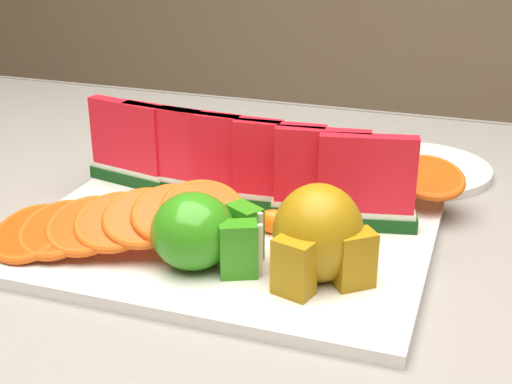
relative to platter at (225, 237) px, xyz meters
The scene contains 11 objects.
table 0.12m from the platter, behind, with size 1.40×0.90×0.75m.
tablecloth 0.06m from the platter, behind, with size 1.53×1.03×0.20m.
platter is the anchor object (origin of this frame).
apple_cluster 0.08m from the platter, 85.91° to the right, with size 0.10×0.09×0.07m.
pear_cluster 0.13m from the platter, 26.55° to the right, with size 0.10×0.10×0.09m.
side_plate 0.30m from the platter, 58.70° to the left, with size 0.19×0.19×0.01m.
fork 0.29m from the platter, 129.60° to the left, with size 0.09×0.19×0.00m.
watermelon_row 0.09m from the platter, 99.07° to the left, with size 0.39×0.07×0.10m.
orange_fan_front 0.11m from the platter, 140.19° to the right, with size 0.26×0.15×0.06m.
orange_fan_back 0.14m from the platter, 73.98° to the left, with size 0.38×0.11×0.05m.
tangerine_segments 0.02m from the platter, behind, with size 0.16×0.07×0.03m.
Camera 1 is at (0.28, -0.59, 1.08)m, focal length 50.00 mm.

